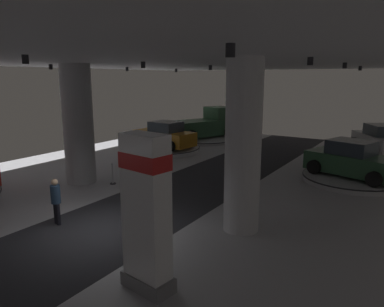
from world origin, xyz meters
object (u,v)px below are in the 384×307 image
(column_right, at_px, (243,147))
(display_platform_deep_left, at_px, (202,138))
(display_platform_far_left, at_px, (164,149))
(display_platform_far_right, at_px, (352,179))
(pickup_truck_deep_left, at_px, (205,125))
(display_car_deep_right, at_px, (381,140))
(display_platform_deep_right, at_px, (379,154))
(column_left, at_px, (78,124))
(display_car_far_left, at_px, (165,136))
(brand_sign_pylon, at_px, (146,212))
(display_car_far_right, at_px, (353,160))
(visitor_walking_near, at_px, (56,199))

(column_right, distance_m, display_platform_deep_left, 17.45)
(display_platform_far_left, bearing_deg, display_platform_far_right, -5.13)
(pickup_truck_deep_left, bearing_deg, display_car_deep_right, 0.42)
(column_right, distance_m, display_car_deep_right, 14.83)
(display_platform_far_left, distance_m, display_platform_deep_right, 13.59)
(column_left, xyz_separation_m, pickup_truck_deep_left, (-1.05, 13.44, -1.58))
(pickup_truck_deep_left, bearing_deg, display_platform_far_right, -28.75)
(column_left, xyz_separation_m, display_car_far_left, (-0.98, 7.96, -1.68))
(column_left, relative_size, brand_sign_pylon, 1.48)
(column_right, xyz_separation_m, display_car_far_left, (-9.73, 8.93, -1.68))
(column_right, height_order, display_platform_deep_left, column_right)
(display_platform_deep_left, distance_m, display_car_far_right, 13.57)
(display_car_far_right, bearing_deg, display_platform_deep_right, 85.44)
(display_car_far_left, distance_m, display_platform_deep_right, 13.60)
(display_car_far_right, height_order, visitor_walking_near, display_car_far_right)
(column_left, xyz_separation_m, display_car_deep_right, (11.39, 13.53, -1.63))
(column_left, bearing_deg, display_platform_deep_left, 95.10)
(brand_sign_pylon, relative_size, pickup_truck_deep_left, 0.65)
(display_platform_far_left, distance_m, visitor_walking_near, 12.66)
(display_platform_deep_left, relative_size, display_car_deep_right, 1.26)
(column_right, relative_size, pickup_truck_deep_left, 0.96)
(brand_sign_pylon, height_order, display_car_far_right, brand_sign_pylon)
(display_platform_deep_left, height_order, display_car_far_right, display_car_far_right)
(display_car_far_right, bearing_deg, brand_sign_pylon, -101.58)
(brand_sign_pylon, xyz_separation_m, visitor_walking_near, (-5.04, 1.34, -1.02))
(display_platform_deep_left, bearing_deg, brand_sign_pylon, -62.63)
(display_car_deep_right, bearing_deg, display_platform_far_right, -94.46)
(brand_sign_pylon, height_order, pickup_truck_deep_left, brand_sign_pylon)
(column_left, distance_m, display_platform_far_left, 8.43)
(brand_sign_pylon, bearing_deg, display_platform_deep_right, 80.87)
(pickup_truck_deep_left, relative_size, display_platform_far_right, 1.26)
(column_left, height_order, display_platform_deep_right, column_left)
(display_car_far_left, xyz_separation_m, display_car_far_right, (11.83, -1.05, -0.03))
(display_platform_deep_right, bearing_deg, column_left, -130.01)
(display_platform_deep_left, bearing_deg, column_left, -84.90)
(pickup_truck_deep_left, height_order, display_platform_deep_right, pickup_truck_deep_left)
(column_left, relative_size, pickup_truck_deep_left, 0.96)
(display_platform_deep_left, bearing_deg, display_car_deep_right, 1.78)
(column_right, relative_size, display_platform_far_left, 1.16)
(pickup_truck_deep_left, relative_size, display_car_deep_right, 1.26)
(brand_sign_pylon, bearing_deg, display_car_far_left, 125.23)
(column_left, relative_size, display_platform_far_left, 1.16)
(brand_sign_pylon, xyz_separation_m, pickup_truck_deep_left, (-9.41, 18.70, -0.75))
(display_platform_far_right, bearing_deg, pickup_truck_deep_left, 151.25)
(display_platform_far_left, xyz_separation_m, display_platform_far_right, (11.89, -1.07, -0.02))
(column_left, height_order, display_car_far_right, column_left)
(column_right, relative_size, display_car_far_left, 1.26)
(display_car_far_right, bearing_deg, display_platform_far_left, 174.90)
(column_left, bearing_deg, display_platform_far_right, 32.36)
(display_platform_deep_left, bearing_deg, display_car_far_right, -27.43)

